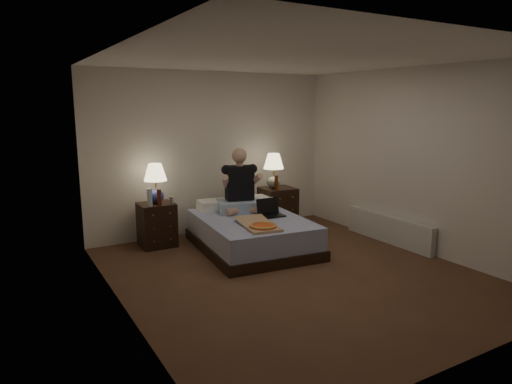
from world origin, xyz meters
TOP-DOWN VIEW (x-y plane):
  - floor at (0.00, 0.00)m, footprint 4.00×4.50m
  - ceiling at (0.00, 0.00)m, footprint 4.00×4.50m
  - wall_back at (0.00, 2.25)m, footprint 4.00×0.00m
  - wall_front at (0.00, -2.25)m, footprint 4.00×0.00m
  - wall_left at (-2.00, 0.00)m, footprint 0.00×4.50m
  - wall_right at (2.00, 0.00)m, footprint 0.00×4.50m
  - bed at (0.04, 1.09)m, footprint 1.51×1.91m
  - nightstand_left at (-1.06, 1.89)m, footprint 0.48×0.43m
  - nightstand_right at (0.93, 1.80)m, footprint 0.55×0.50m
  - lamp_left at (-1.04, 1.93)m, footprint 0.41×0.41m
  - lamp_right at (0.85, 1.80)m, footprint 0.38×0.38m
  - water_bottle at (-1.19, 1.75)m, footprint 0.07×0.07m
  - soda_can at (-0.87, 1.77)m, footprint 0.07×0.07m
  - beer_bottle_left at (-1.07, 1.71)m, footprint 0.06×0.06m
  - beer_bottle_right at (0.82, 1.67)m, footprint 0.06×0.06m
  - person at (0.10, 1.53)m, footprint 0.77×0.67m
  - laptop at (0.33, 1.03)m, footprint 0.35×0.30m
  - pizza_box at (-0.13, 0.49)m, footprint 0.51×0.81m
  - radiator at (1.93, 0.35)m, footprint 0.10×1.60m

SIDE VIEW (x-z plane):
  - floor at x=0.00m, z-range 0.00..0.00m
  - radiator at x=1.93m, z-range 0.00..0.40m
  - bed at x=0.04m, z-range 0.00..0.45m
  - nightstand_left at x=-1.06m, z-range 0.00..0.62m
  - nightstand_right at x=0.93m, z-range 0.00..0.68m
  - pizza_box at x=-0.13m, z-range 0.45..0.53m
  - laptop at x=0.33m, z-range 0.45..0.69m
  - soda_can at x=-0.87m, z-range 0.62..0.72m
  - beer_bottle_left at x=-1.07m, z-range 0.62..0.85m
  - water_bottle at x=-1.19m, z-range 0.62..0.87m
  - beer_bottle_right at x=0.82m, z-range 0.68..0.91m
  - lamp_left at x=-1.04m, z-range 0.62..1.18m
  - person at x=0.10m, z-range 0.45..1.38m
  - lamp_right at x=0.85m, z-range 0.68..1.24m
  - wall_back at x=0.00m, z-range 0.00..2.50m
  - wall_front at x=0.00m, z-range 0.00..2.50m
  - wall_left at x=-2.00m, z-range 0.00..2.50m
  - wall_right at x=2.00m, z-range 0.00..2.50m
  - ceiling at x=0.00m, z-range 2.50..2.50m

